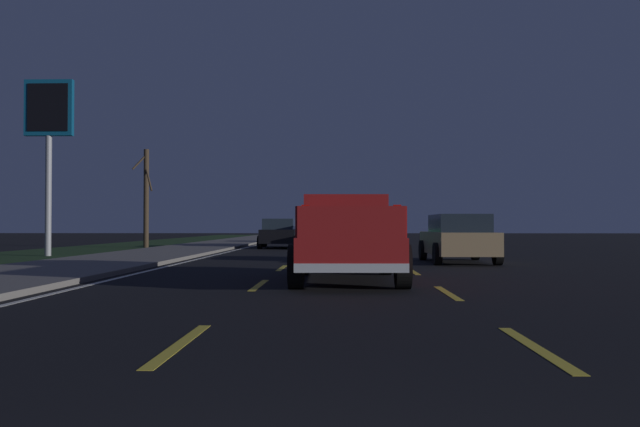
{
  "coord_description": "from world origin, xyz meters",
  "views": [
    {
      "loc": [
        -2.01,
        0.16,
        1.19
      ],
      "look_at": [
        12.31,
        0.58,
        1.45
      ],
      "focal_mm": 36.57,
      "sensor_mm": 36.0,
      "label": 1
    }
  ],
  "objects_px": {
    "sedan_green": "(344,233)",
    "gas_price_sign": "(49,123)",
    "sedan_black": "(279,233)",
    "pickup_truck": "(346,238)",
    "bare_tree_far": "(146,196)",
    "sedan_tan": "(458,238)",
    "sedan_white": "(340,232)"
  },
  "relations": [
    {
      "from": "sedan_green",
      "to": "bare_tree_far",
      "type": "height_order",
      "value": "bare_tree_far"
    },
    {
      "from": "gas_price_sign",
      "to": "sedan_white",
      "type": "bearing_deg",
      "value": -33.85
    },
    {
      "from": "pickup_truck",
      "to": "bare_tree_far",
      "type": "height_order",
      "value": "bare_tree_far"
    },
    {
      "from": "sedan_tan",
      "to": "sedan_green",
      "type": "height_order",
      "value": "same"
    },
    {
      "from": "sedan_tan",
      "to": "sedan_black",
      "type": "bearing_deg",
      "value": 27.41
    },
    {
      "from": "sedan_tan",
      "to": "sedan_green",
      "type": "distance_m",
      "value": 12.84
    },
    {
      "from": "pickup_truck",
      "to": "sedan_green",
      "type": "height_order",
      "value": "pickup_truck"
    },
    {
      "from": "pickup_truck",
      "to": "gas_price_sign",
      "type": "relative_size",
      "value": 0.79
    },
    {
      "from": "gas_price_sign",
      "to": "bare_tree_far",
      "type": "height_order",
      "value": "gas_price_sign"
    },
    {
      "from": "sedan_green",
      "to": "bare_tree_far",
      "type": "relative_size",
      "value": 0.84
    },
    {
      "from": "sedan_green",
      "to": "gas_price_sign",
      "type": "bearing_deg",
      "value": 125.44
    },
    {
      "from": "pickup_truck",
      "to": "sedan_black",
      "type": "height_order",
      "value": "pickup_truck"
    },
    {
      "from": "pickup_truck",
      "to": "bare_tree_far",
      "type": "distance_m",
      "value": 23.15
    },
    {
      "from": "pickup_truck",
      "to": "sedan_green",
      "type": "distance_m",
      "value": 19.02
    },
    {
      "from": "sedan_black",
      "to": "bare_tree_far",
      "type": "xyz_separation_m",
      "value": [
        0.35,
        7.24,
        2.0
      ]
    },
    {
      "from": "sedan_white",
      "to": "sedan_green",
      "type": "relative_size",
      "value": 1.0
    },
    {
      "from": "sedan_tan",
      "to": "bare_tree_far",
      "type": "relative_size",
      "value": 0.83
    },
    {
      "from": "sedan_black",
      "to": "bare_tree_far",
      "type": "relative_size",
      "value": 0.84
    },
    {
      "from": "sedan_black",
      "to": "sedan_tan",
      "type": "distance_m",
      "value": 15.18
    },
    {
      "from": "sedan_black",
      "to": "sedan_green",
      "type": "distance_m",
      "value": 3.61
    },
    {
      "from": "pickup_truck",
      "to": "sedan_black",
      "type": "relative_size",
      "value": 1.23
    },
    {
      "from": "sedan_black",
      "to": "gas_price_sign",
      "type": "xyz_separation_m",
      "value": [
        -9.4,
        8.18,
        4.4
      ]
    },
    {
      "from": "sedan_black",
      "to": "sedan_green",
      "type": "relative_size",
      "value": 1.0
    },
    {
      "from": "sedan_green",
      "to": "bare_tree_far",
      "type": "bearing_deg",
      "value": 82.04
    },
    {
      "from": "sedan_black",
      "to": "sedan_green",
      "type": "xyz_separation_m",
      "value": [
        -1.14,
        -3.43,
        0.0
      ]
    },
    {
      "from": "sedan_black",
      "to": "sedan_tan",
      "type": "relative_size",
      "value": 1.0
    },
    {
      "from": "sedan_green",
      "to": "bare_tree_far",
      "type": "xyz_separation_m",
      "value": [
        1.49,
        10.67,
        2.0
      ]
    },
    {
      "from": "sedan_white",
      "to": "sedan_tan",
      "type": "xyz_separation_m",
      "value": [
        -21.1,
        -3.75,
        0.0
      ]
    },
    {
      "from": "gas_price_sign",
      "to": "bare_tree_far",
      "type": "relative_size",
      "value": 1.3
    },
    {
      "from": "sedan_black",
      "to": "gas_price_sign",
      "type": "bearing_deg",
      "value": 138.97
    },
    {
      "from": "sedan_tan",
      "to": "sedan_green",
      "type": "bearing_deg",
      "value": 16.1
    },
    {
      "from": "sedan_white",
      "to": "gas_price_sign",
      "type": "bearing_deg",
      "value": 146.15
    }
  ]
}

